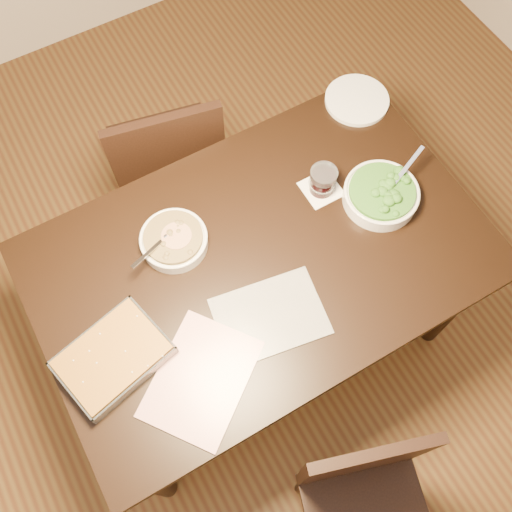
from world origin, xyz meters
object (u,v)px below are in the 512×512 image
stew_bowl (174,240)px  chair_far (169,161)px  broccoli_bowl (381,194)px  wine_tumbler (323,180)px  dinner_plate (357,100)px  chair_near (366,499)px  baking_dish (113,357)px  table (261,269)px

stew_bowl → chair_far: 0.58m
stew_bowl → chair_far: size_ratio=0.26×
broccoli_bowl → chair_far: (-0.48, 0.66, -0.30)m
wine_tumbler → dinner_plate: wine_tumbler is taller
chair_near → chair_far: (0.02, 1.40, 0.04)m
baking_dish → dinner_plate: size_ratio=1.49×
wine_tumbler → dinner_plate: bearing=38.7°
table → baking_dish: 0.55m
chair_far → broccoli_bowl: bearing=137.6°
broccoli_bowl → dinner_plate: 0.41m
chair_far → table: bearing=105.5°
table → chair_far: (-0.05, 0.65, -0.17)m
wine_tumbler → dinner_plate: 0.40m
broccoli_bowl → chair_near: bearing=-123.8°
table → stew_bowl: stew_bowl is taller
table → broccoli_bowl: broccoli_bowl is taller
broccoli_bowl → chair_far: 0.87m
wine_tumbler → chair_near: wine_tumbler is taller
stew_bowl → chair_near: 0.99m
table → wine_tumbler: size_ratio=14.39×
stew_bowl → broccoli_bowl: 0.68m
baking_dish → chair_far: chair_far is taller
stew_bowl → wine_tumbler: wine_tumbler is taller
stew_bowl → baking_dish: stew_bowl is taller
table → broccoli_bowl: size_ratio=5.17×
table → broccoli_bowl: bearing=-1.8°
wine_tumbler → chair_near: (-0.35, -0.87, -0.35)m
stew_bowl → wine_tumbler: size_ratio=2.32×
baking_dish → dinner_plate: bearing=7.5°
broccoli_bowl → stew_bowl: bearing=164.0°
baking_dish → chair_near: (0.47, -0.68, -0.32)m
stew_bowl → baking_dish: size_ratio=0.66×
table → chair_far: 0.67m
baking_dish → wine_tumbler: size_ratio=3.49×
table → stew_bowl: 0.30m
baking_dish → wine_tumbler: bearing=-0.6°
wine_tumbler → chair_far: (-0.34, 0.53, -0.32)m
wine_tumbler → baking_dish: bearing=-167.0°
stew_bowl → dinner_plate: stew_bowl is taller
broccoli_bowl → chair_far: size_ratio=0.31×
chair_near → dinner_plate: bearing=76.8°
chair_far → baking_dish: bearing=67.7°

